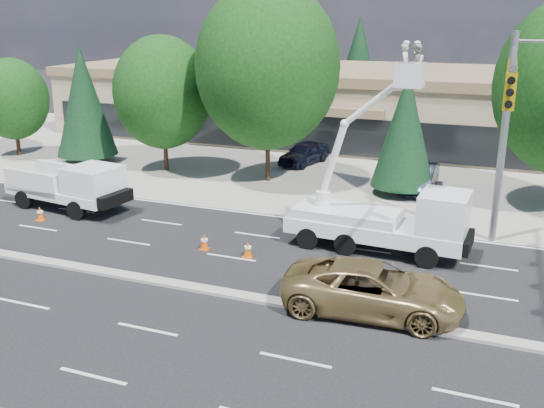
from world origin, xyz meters
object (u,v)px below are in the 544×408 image
at_px(bucket_truck, 387,212).
at_px(minivan, 373,289).
at_px(utility_pickup, 72,191).
at_px(signal_mast, 508,112).

height_order(bucket_truck, minivan, bucket_truck).
distance_m(utility_pickup, minivan, 17.58).
distance_m(utility_pickup, bucket_truck, 16.08).
distance_m(bucket_truck, minivan, 5.68).
bearing_deg(minivan, bucket_truck, 2.98).
bearing_deg(bucket_truck, signal_mast, 14.96).
xyz_separation_m(utility_pickup, minivan, (16.68, -5.53, -0.17)).
height_order(signal_mast, minivan, signal_mast).
height_order(utility_pickup, bucket_truck, bucket_truck).
xyz_separation_m(signal_mast, bucket_truck, (-4.21, -0.87, -4.29)).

